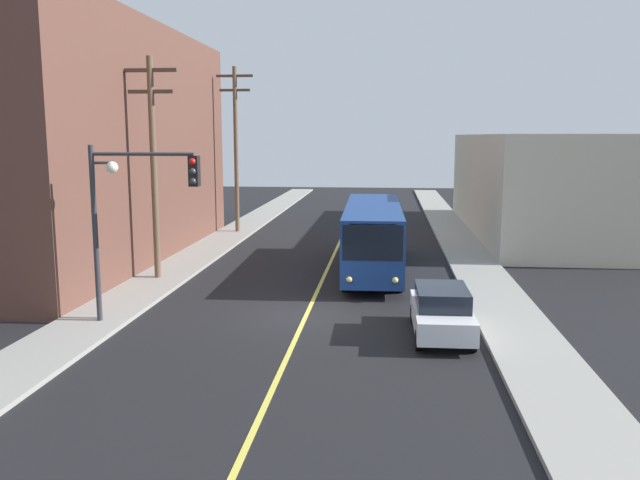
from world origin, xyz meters
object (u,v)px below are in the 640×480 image
Objects in this scene: traffic_signal_left_corner at (138,201)px; street_lamp_left at (101,216)px; utility_pole_mid at (236,142)px; city_bus at (373,234)px; utility_pole_near at (153,158)px; parked_car_white at (441,311)px.

traffic_signal_left_corner is 1.09× the size of street_lamp_left.
utility_pole_mid reaches higher than traffic_signal_left_corner.
traffic_signal_left_corner is (1.65, -21.56, -1.72)m from utility_pole_mid.
city_bus is at bearing -51.20° from utility_pole_mid.
city_bus is 10.69m from utility_pole_near.
street_lamp_left is at bearing 169.75° from traffic_signal_left_corner.
utility_pole_near is 14.56m from utility_pole_mid.
street_lamp_left is at bearing -132.70° from city_bus.
traffic_signal_left_corner is (1.96, -7.01, -1.18)m from utility_pole_near.
city_bus is at bearing 17.55° from utility_pole_near.
city_bus is at bearing 52.83° from traffic_signal_left_corner.
parked_car_white is 0.80× the size of street_lamp_left.
parked_car_white is 0.74× the size of traffic_signal_left_corner.
parked_car_white is at bearing -1.98° from street_lamp_left.
street_lamp_left is at bearing -89.37° from utility_pole_mid.
street_lamp_left is at bearing -85.37° from utility_pole_near.
parked_car_white is 11.86m from street_lamp_left.
utility_pole_mid is (0.31, 14.55, 0.54)m from utility_pole_near.
utility_pole_mid is 21.43m from street_lamp_left.
utility_pole_near is 1.61× the size of traffic_signal_left_corner.
utility_pole_near is 7.38m from traffic_signal_left_corner.
street_lamp_left is (-11.49, 0.40, 2.90)m from parked_car_white.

